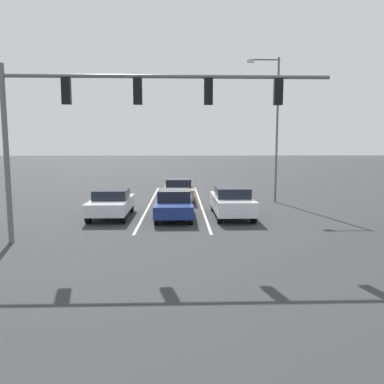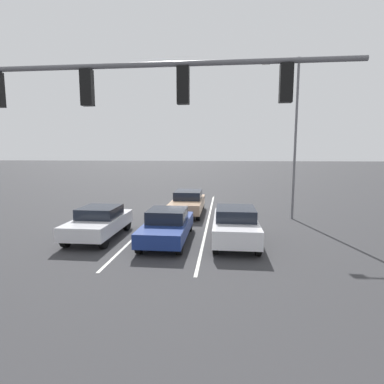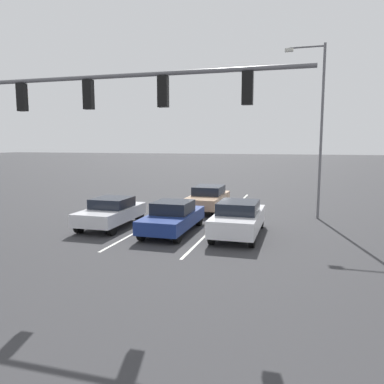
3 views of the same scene
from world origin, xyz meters
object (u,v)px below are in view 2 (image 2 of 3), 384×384
car_white_leftlane_front (235,224)px  car_navy_midlane_front (167,225)px  traffic_signal_gantry (65,110)px  street_lamp_left_shoulder (292,129)px  car_silver_rightlane_front (99,222)px  car_tan_midlane_second (188,202)px

car_white_leftlane_front → car_navy_midlane_front: car_white_leftlane_front is taller
traffic_signal_gantry → street_lamp_left_shoulder: (-8.29, -10.06, 0.17)m
car_silver_rightlane_front → car_white_leftlane_front: bearing=180.0°
car_silver_rightlane_front → street_lamp_left_shoulder: 11.77m
car_white_leftlane_front → car_navy_midlane_front: size_ratio=1.01×
car_navy_midlane_front → car_tan_midlane_second: bearing=-92.0°
car_navy_midlane_front → traffic_signal_gantry: size_ratio=0.38×
car_navy_midlane_front → street_lamp_left_shoulder: street_lamp_left_shoulder is taller
car_silver_rightlane_front → street_lamp_left_shoulder: bearing=-152.5°
car_navy_midlane_front → traffic_signal_gantry: (1.90, 4.82, 4.38)m
car_navy_midlane_front → street_lamp_left_shoulder: size_ratio=0.50×
car_navy_midlane_front → traffic_signal_gantry: traffic_signal_gantry is taller
car_tan_midlane_second → traffic_signal_gantry: (2.11, 10.87, 4.34)m
car_white_leftlane_front → traffic_signal_gantry: 8.25m
car_silver_rightlane_front → street_lamp_left_shoulder: size_ratio=0.46×
car_silver_rightlane_front → car_navy_midlane_front: 3.26m
car_silver_rightlane_front → traffic_signal_gantry: (-1.35, 5.05, 4.35)m
traffic_signal_gantry → street_lamp_left_shoulder: size_ratio=1.32×
car_navy_midlane_front → street_lamp_left_shoulder: (-6.39, -5.24, 4.55)m
traffic_signal_gantry → car_silver_rightlane_front: bearing=-75.0°
street_lamp_left_shoulder → car_silver_rightlane_front: bearing=27.5°
car_navy_midlane_front → traffic_signal_gantry: 6.79m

